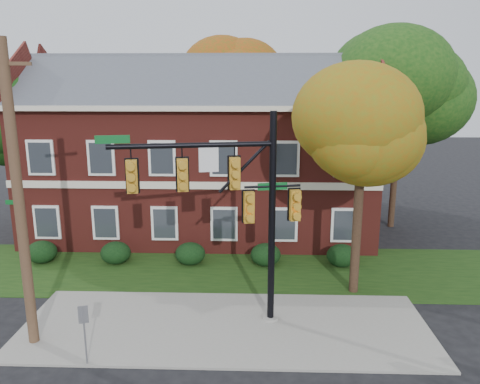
{
  "coord_description": "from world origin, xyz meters",
  "views": [
    {
      "loc": [
        1.0,
        -13.68,
        8.27
      ],
      "look_at": [
        0.44,
        3.0,
        4.36
      ],
      "focal_mm": 35.0,
      "sensor_mm": 36.0,
      "label": 1
    }
  ],
  "objects_px": {
    "hedge_center": "(190,254)",
    "tree_far_rear": "(232,74)",
    "hedge_far_right": "(342,256)",
    "tree_left_rear": "(15,113)",
    "hedge_right": "(266,255)",
    "apartment_building": "(201,144)",
    "utility_pole": "(19,199)",
    "hedge_left": "(116,253)",
    "traffic_signal": "(233,197)",
    "sign_post": "(84,326)",
    "tree_right_rear": "(408,85)",
    "tree_near_right": "(370,127)",
    "hedge_far_left": "(42,252)"
  },
  "relations": [
    {
      "from": "hedge_center",
      "to": "utility_pole",
      "type": "bearing_deg",
      "value": -121.02
    },
    {
      "from": "hedge_far_left",
      "to": "tree_far_rear",
      "type": "height_order",
      "value": "tree_far_rear"
    },
    {
      "from": "apartment_building",
      "to": "hedge_left",
      "type": "distance_m",
      "value": 7.73
    },
    {
      "from": "tree_far_rear",
      "to": "sign_post",
      "type": "relative_size",
      "value": 5.9
    },
    {
      "from": "hedge_far_left",
      "to": "hedge_center",
      "type": "height_order",
      "value": "same"
    },
    {
      "from": "hedge_far_left",
      "to": "tree_near_right",
      "type": "xyz_separation_m",
      "value": [
        14.22,
        -2.83,
        6.14
      ]
    },
    {
      "from": "traffic_signal",
      "to": "utility_pole",
      "type": "xyz_separation_m",
      "value": [
        -6.42,
        -1.45,
        0.25
      ]
    },
    {
      "from": "tree_near_right",
      "to": "utility_pole",
      "type": "xyz_separation_m",
      "value": [
        -11.38,
        -4.08,
        -1.83
      ]
    },
    {
      "from": "hedge_left",
      "to": "tree_near_right",
      "type": "distance_m",
      "value": 12.68
    },
    {
      "from": "hedge_center",
      "to": "utility_pole",
      "type": "distance_m",
      "value": 9.14
    },
    {
      "from": "tree_near_right",
      "to": "traffic_signal",
      "type": "height_order",
      "value": "tree_near_right"
    },
    {
      "from": "tree_near_right",
      "to": "tree_far_rear",
      "type": "height_order",
      "value": "tree_far_rear"
    },
    {
      "from": "hedge_far_left",
      "to": "sign_post",
      "type": "height_order",
      "value": "sign_post"
    },
    {
      "from": "tree_right_rear",
      "to": "traffic_signal",
      "type": "relative_size",
      "value": 1.44
    },
    {
      "from": "tree_left_rear",
      "to": "hedge_center",
      "type": "bearing_deg",
      "value": -23.04
    },
    {
      "from": "hedge_center",
      "to": "tree_far_rear",
      "type": "bearing_deg",
      "value": 84.15
    },
    {
      "from": "tree_far_rear",
      "to": "sign_post",
      "type": "height_order",
      "value": "tree_far_rear"
    },
    {
      "from": "hedge_right",
      "to": "sign_post",
      "type": "xyz_separation_m",
      "value": [
        -5.49,
        -8.09,
        0.8
      ]
    },
    {
      "from": "hedge_left",
      "to": "hedge_right",
      "type": "height_order",
      "value": "same"
    },
    {
      "from": "apartment_building",
      "to": "tree_left_rear",
      "type": "relative_size",
      "value": 2.12
    },
    {
      "from": "tree_right_rear",
      "to": "traffic_signal",
      "type": "distance_m",
      "value": 15.1
    },
    {
      "from": "hedge_center",
      "to": "traffic_signal",
      "type": "xyz_separation_m",
      "value": [
        2.27,
        -5.46,
        4.06
      ]
    },
    {
      "from": "apartment_building",
      "to": "hedge_left",
      "type": "height_order",
      "value": "apartment_building"
    },
    {
      "from": "hedge_center",
      "to": "sign_post",
      "type": "relative_size",
      "value": 0.72
    },
    {
      "from": "hedge_center",
      "to": "hedge_left",
      "type": "bearing_deg",
      "value": 180.0
    },
    {
      "from": "utility_pole",
      "to": "traffic_signal",
      "type": "bearing_deg",
      "value": -2.13
    },
    {
      "from": "hedge_right",
      "to": "tree_far_rear",
      "type": "distance_m",
      "value": 15.66
    },
    {
      "from": "traffic_signal",
      "to": "tree_near_right",
      "type": "bearing_deg",
      "value": 16.77
    },
    {
      "from": "hedge_center",
      "to": "traffic_signal",
      "type": "bearing_deg",
      "value": -67.43
    },
    {
      "from": "tree_left_rear",
      "to": "hedge_far_right",
      "type": "bearing_deg",
      "value": -13.89
    },
    {
      "from": "tree_near_right",
      "to": "hedge_left",
      "type": "bearing_deg",
      "value": 165.19
    },
    {
      "from": "apartment_building",
      "to": "hedge_far_right",
      "type": "relative_size",
      "value": 13.43
    },
    {
      "from": "hedge_left",
      "to": "sign_post",
      "type": "bearing_deg",
      "value": -79.45
    },
    {
      "from": "sign_post",
      "to": "hedge_far_left",
      "type": "bearing_deg",
      "value": 105.83
    },
    {
      "from": "apartment_building",
      "to": "tree_near_right",
      "type": "height_order",
      "value": "apartment_building"
    },
    {
      "from": "hedge_center",
      "to": "tree_right_rear",
      "type": "xyz_separation_m",
      "value": [
        11.31,
        6.11,
        7.6
      ]
    },
    {
      "from": "hedge_left",
      "to": "tree_far_rear",
      "type": "bearing_deg",
      "value": 69.71
    },
    {
      "from": "tree_left_rear",
      "to": "sign_post",
      "type": "height_order",
      "value": "tree_left_rear"
    },
    {
      "from": "hedge_far_right",
      "to": "tree_left_rear",
      "type": "bearing_deg",
      "value": 166.11
    },
    {
      "from": "hedge_far_left",
      "to": "tree_left_rear",
      "type": "relative_size",
      "value": 0.16
    },
    {
      "from": "hedge_right",
      "to": "hedge_far_right",
      "type": "bearing_deg",
      "value": 0.0
    },
    {
      "from": "utility_pole",
      "to": "hedge_left",
      "type": "bearing_deg",
      "value": 69.69
    },
    {
      "from": "hedge_far_left",
      "to": "hedge_center",
      "type": "relative_size",
      "value": 1.0
    },
    {
      "from": "hedge_far_right",
      "to": "tree_right_rear",
      "type": "distance_m",
      "value": 10.66
    },
    {
      "from": "hedge_far_right",
      "to": "tree_left_rear",
      "type": "height_order",
      "value": "tree_left_rear"
    },
    {
      "from": "apartment_building",
      "to": "hedge_far_left",
      "type": "distance_m",
      "value": 9.82
    },
    {
      "from": "hedge_center",
      "to": "tree_near_right",
      "type": "xyz_separation_m",
      "value": [
        7.22,
        -2.83,
        6.14
      ]
    },
    {
      "from": "hedge_far_left",
      "to": "tree_near_right",
      "type": "distance_m",
      "value": 15.75
    },
    {
      "from": "apartment_building",
      "to": "hedge_left",
      "type": "xyz_separation_m",
      "value": [
        -3.5,
        -5.25,
        -4.46
      ]
    },
    {
      "from": "hedge_far_right",
      "to": "tree_right_rear",
      "type": "relative_size",
      "value": 0.13
    }
  ]
}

